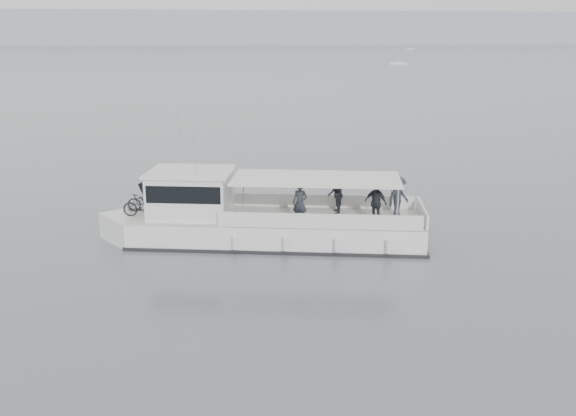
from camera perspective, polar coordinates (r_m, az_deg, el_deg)
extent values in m
plane|color=#4F595D|center=(29.37, -0.46, -3.13)|extent=(1400.00, 1400.00, 0.00)
cube|color=#939EA8|center=(587.65, -8.20, 15.54)|extent=(1400.00, 90.00, 28.00)
cube|color=white|center=(29.36, -0.97, -2.12)|extent=(13.59, 6.30, 1.42)
cube|color=white|center=(30.66, -13.30, -1.79)|extent=(3.48, 3.48, 1.42)
cube|color=beige|center=(29.16, -0.97, -0.79)|extent=(13.59, 6.30, 0.07)
cube|color=black|center=(29.50, -0.96, -2.93)|extent=(13.84, 6.47, 0.20)
cube|color=white|center=(30.59, 3.00, 0.60)|extent=(8.58, 2.03, 0.66)
cube|color=white|center=(27.33, 2.82, -1.18)|extent=(8.58, 2.03, 0.66)
cube|color=white|center=(29.21, 11.86, -0.42)|extent=(0.87, 3.44, 0.66)
cube|color=white|center=(29.52, -8.63, 1.22)|extent=(4.07, 3.65, 1.97)
cube|color=black|center=(29.91, -11.81, 1.58)|extent=(1.20, 2.81, 1.27)
cube|color=black|center=(29.45, -8.65, 1.84)|extent=(3.86, 3.65, 0.77)
cube|color=white|center=(29.29, -8.71, 3.20)|extent=(4.33, 3.92, 0.11)
cube|color=white|center=(28.60, 2.51, 2.62)|extent=(7.99, 4.84, 0.09)
cylinder|color=silver|center=(27.67, -4.89, 0.22)|extent=(0.08, 0.08, 1.81)
cylinder|color=silver|center=(30.61, -3.98, 1.70)|extent=(0.08, 0.08, 1.81)
cylinder|color=silver|center=(27.44, 9.72, -0.07)|extent=(0.08, 0.08, 1.81)
cylinder|color=silver|center=(30.40, 9.21, 1.45)|extent=(0.08, 0.08, 1.81)
cylinder|color=silver|center=(30.13, -9.62, 6.25)|extent=(0.04, 0.04, 2.85)
cylinder|color=silver|center=(28.23, -8.28, 5.26)|extent=(0.04, 0.04, 2.41)
cylinder|color=silver|center=(27.72, -4.73, -3.11)|extent=(0.31, 0.31, 0.55)
cylinder|color=silver|center=(27.47, -0.20, -3.23)|extent=(0.31, 0.31, 0.55)
cylinder|color=silver|center=(27.39, 4.38, -3.34)|extent=(0.31, 0.31, 0.55)
cylinder|color=silver|center=(27.49, 8.96, -3.42)|extent=(0.31, 0.31, 0.55)
imported|color=black|center=(30.61, -12.41, 0.59)|extent=(1.98, 1.05, 0.99)
imported|color=black|center=(29.80, -12.89, 0.21)|extent=(1.80, 0.86, 1.04)
imported|color=#272B34|center=(27.89, 1.07, 0.43)|extent=(0.80, 0.71, 1.84)
imported|color=#272B34|center=(29.54, 4.24, 1.23)|extent=(0.88, 1.03, 1.84)
imported|color=#272B34|center=(28.21, 7.79, 0.46)|extent=(1.07, 1.09, 1.84)
imported|color=#272B34|center=(29.36, 9.81, 0.96)|extent=(1.37, 1.18, 1.84)
cube|color=white|center=(413.78, 10.77, 13.73)|extent=(6.60, 4.32, 0.75)
cube|color=white|center=(413.77, 10.78, 13.77)|extent=(2.72, 2.49, 0.45)
cube|color=white|center=(207.69, 9.81, 12.54)|extent=(5.53, 4.31, 0.75)
cube|color=white|center=(207.68, 9.81, 12.63)|extent=(2.41, 2.29, 0.45)
cylinder|color=silver|center=(207.58, 9.85, 13.45)|extent=(0.08, 0.08, 5.97)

